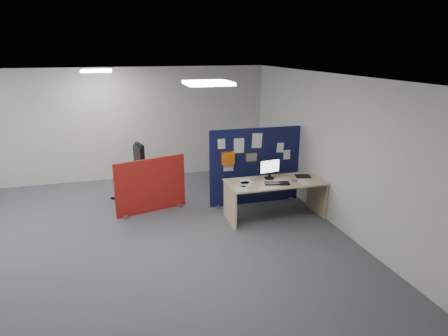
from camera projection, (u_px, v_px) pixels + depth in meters
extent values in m
plane|color=#56595E|center=(76.00, 247.00, 6.51)|extent=(9.00, 9.00, 0.00)
cube|color=white|center=(56.00, 78.00, 5.73)|extent=(9.00, 7.00, 0.02)
cube|color=silver|center=(80.00, 127.00, 9.34)|extent=(9.00, 0.02, 2.70)
cube|color=silver|center=(25.00, 302.00, 2.90)|extent=(9.00, 0.02, 2.70)
cube|color=silver|center=(328.00, 149.00, 7.30)|extent=(0.02, 7.00, 2.70)
cube|color=white|center=(208.00, 83.00, 5.34)|extent=(0.60, 0.60, 0.04)
cube|color=white|center=(96.00, 71.00, 8.17)|extent=(0.60, 0.60, 0.04)
cube|color=#10163B|center=(255.00, 166.00, 8.19)|extent=(1.92, 0.06, 1.58)
cube|color=gray|center=(217.00, 205.00, 8.20)|extent=(0.08, 0.30, 0.04)
cube|color=gray|center=(290.00, 197.00, 8.62)|extent=(0.08, 0.30, 0.04)
cube|color=white|center=(221.00, 144.00, 7.81)|extent=(0.15, 0.01, 0.20)
cube|color=white|center=(239.00, 146.00, 7.92)|extent=(0.21, 0.01, 0.30)
cube|color=white|center=(257.00, 141.00, 8.00)|extent=(0.21, 0.01, 0.30)
cube|color=white|center=(280.00, 148.00, 8.19)|extent=(0.15, 0.01, 0.20)
cube|color=white|center=(229.00, 164.00, 7.97)|extent=(0.21, 0.01, 0.30)
cube|color=white|center=(268.00, 166.00, 8.23)|extent=(0.21, 0.01, 0.30)
cube|color=white|center=(287.00, 155.00, 8.27)|extent=(0.15, 0.01, 0.20)
cube|color=gold|center=(251.00, 157.00, 8.07)|extent=(0.24, 0.01, 0.18)
cube|color=#DF5E0E|center=(228.00, 158.00, 7.89)|extent=(0.25, 0.10, 0.25)
cube|color=#DAB78B|center=(275.00, 182.00, 7.47)|extent=(1.84, 0.82, 0.03)
cube|color=#DAB78B|center=(230.00, 205.00, 7.34)|extent=(0.03, 0.75, 0.70)
cube|color=#DAB78B|center=(317.00, 196.00, 7.81)|extent=(0.03, 0.75, 0.70)
cube|color=#DAB78B|center=(268.00, 184.00, 7.86)|extent=(1.66, 0.02, 0.30)
cylinder|color=black|center=(269.00, 178.00, 7.61)|extent=(0.18, 0.18, 0.02)
cube|color=black|center=(269.00, 175.00, 7.59)|extent=(0.04, 0.03, 0.09)
cube|color=black|center=(270.00, 166.00, 7.54)|extent=(0.44, 0.11, 0.28)
cube|color=white|center=(270.00, 166.00, 7.52)|extent=(0.39, 0.07, 0.24)
cube|color=black|center=(277.00, 183.00, 7.31)|extent=(0.48, 0.29, 0.02)
cube|color=gray|center=(295.00, 181.00, 7.44)|extent=(0.11, 0.08, 0.03)
cube|color=black|center=(303.00, 176.00, 7.73)|extent=(0.32, 0.28, 0.01)
cube|color=#A71A15|center=(151.00, 185.00, 7.81)|extent=(1.40, 0.43, 1.08)
cube|color=gray|center=(123.00, 213.00, 7.81)|extent=(0.08, 0.30, 0.04)
cube|color=gray|center=(180.00, 207.00, 8.11)|extent=(0.08, 0.30, 0.04)
cube|color=black|center=(141.00, 197.00, 8.60)|extent=(0.33, 0.14, 0.04)
cube|color=black|center=(130.00, 195.00, 8.71)|extent=(0.08, 0.33, 0.04)
cube|color=black|center=(119.00, 198.00, 8.51)|extent=(0.33, 0.17, 0.04)
cube|color=black|center=(123.00, 203.00, 8.27)|extent=(0.25, 0.29, 0.04)
cube|color=black|center=(137.00, 201.00, 8.33)|extent=(0.22, 0.31, 0.04)
cylinder|color=gray|center=(129.00, 188.00, 8.42)|extent=(0.07, 0.07, 0.46)
cube|color=black|center=(128.00, 177.00, 8.34)|extent=(0.62, 0.62, 0.08)
cube|color=black|center=(138.00, 159.00, 8.36)|extent=(0.17, 0.46, 0.55)
cube|color=black|center=(140.00, 151.00, 8.33)|extent=(0.17, 0.42, 0.33)
cube|color=white|center=(245.00, 184.00, 7.29)|extent=(0.22, 0.31, 0.00)
cube|color=white|center=(246.00, 181.00, 7.45)|extent=(0.26, 0.33, 0.00)
cube|color=white|center=(303.00, 182.00, 7.43)|extent=(0.25, 0.32, 0.00)
cube|color=white|center=(241.00, 189.00, 7.06)|extent=(0.23, 0.32, 0.00)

